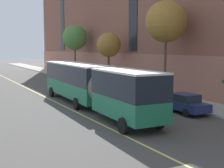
{
  "coord_description": "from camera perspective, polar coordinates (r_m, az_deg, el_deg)",
  "views": [
    {
      "loc": [
        -11.5,
        -21.27,
        5.18
      ],
      "look_at": [
        2.19,
        4.24,
        1.8
      ],
      "focal_mm": 50.0,
      "sensor_mm": 36.0,
      "label": 1
    }
  ],
  "objects": [
    {
      "name": "street_tree_far_downtown",
      "position": [
        52.7,
        -6.81,
        8.42
      ],
      "size": [
        4.13,
        4.13,
        8.79
      ],
      "color": "brown",
      "rests_on": "sidewalk"
    },
    {
      "name": "parked_car_red_3",
      "position": [
        42.94,
        -5.31,
        0.75
      ],
      "size": [
        1.99,
        4.51,
        1.56
      ],
      "color": "#B21E19",
      "rests_on": "ground"
    },
    {
      "name": "parked_car_darkgray_0",
      "position": [
        35.73,
        -0.26,
        -0.41
      ],
      "size": [
        2.03,
        4.68,
        1.56
      ],
      "color": "#4C4C51",
      "rests_on": "ground"
    },
    {
      "name": "parked_car_navy_4",
      "position": [
        25.56,
        12.92,
        -3.42
      ],
      "size": [
        2.04,
        4.75,
        1.56
      ],
      "color": "navy",
      "rests_on": "ground"
    },
    {
      "name": "lane_centerline",
      "position": [
        26.45,
        -7.46,
        -4.69
      ],
      "size": [
        0.16,
        140.0,
        0.01
      ],
      "primitive_type": "cube",
      "color": "#E0D66B",
      "rests_on": "ground"
    },
    {
      "name": "street_tree_mid_block",
      "position": [
        31.5,
        9.84,
        11.15
      ],
      "size": [
        4.09,
        4.09,
        9.62
      ],
      "color": "brown",
      "rests_on": "sidewalk"
    },
    {
      "name": "ground_plane",
      "position": [
        24.73,
        0.17,
        -5.43
      ],
      "size": [
        260.0,
        260.0,
        0.0
      ],
      "primitive_type": "plane",
      "color": "#4C4947"
    },
    {
      "name": "city_bus",
      "position": [
        26.57,
        -3.93,
        0.08
      ],
      "size": [
        3.48,
        19.49,
        3.7
      ],
      "color": "#1E704C",
      "rests_on": "ground"
    },
    {
      "name": "street_tree_far_uptown",
      "position": [
        41.63,
        -0.62,
        7.11
      ],
      "size": [
        3.23,
        3.23,
        7.02
      ],
      "color": "brown",
      "rests_on": "sidewalk"
    },
    {
      "name": "fire_hydrant",
      "position": [
        40.1,
        -0.96,
        -0.06
      ],
      "size": [
        0.42,
        0.24,
        0.72
      ],
      "color": "red",
      "rests_on": "sidewalk"
    },
    {
      "name": "parked_car_champagne_1",
      "position": [
        49.86,
        -8.72,
        1.52
      ],
      "size": [
        2.04,
        4.6,
        1.56
      ],
      "color": "#BCAD89",
      "rests_on": "ground"
    },
    {
      "name": "sidewalk",
      "position": [
        31.76,
        10.91,
        -2.71
      ],
      "size": [
        4.2,
        160.0,
        0.15
      ],
      "primitive_type": "cube",
      "color": "#ADA89E",
      "rests_on": "ground"
    }
  ]
}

